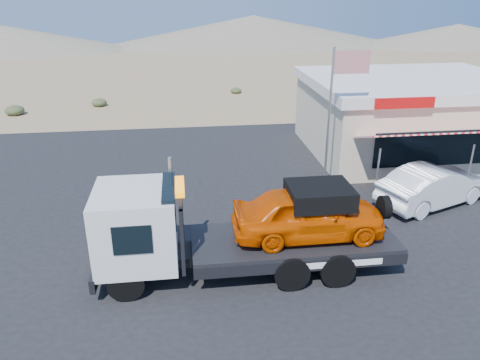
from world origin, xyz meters
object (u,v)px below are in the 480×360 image
(white_sedan, at_px, (434,186))
(jerky_store, at_px, (409,115))
(tow_truck, at_px, (240,224))
(flagpole, at_px, (336,104))

(white_sedan, xyz_separation_m, jerky_store, (1.91, 6.41, 1.17))
(white_sedan, bearing_deg, tow_truck, 92.88)
(tow_truck, relative_size, white_sedan, 1.83)
(flagpole, bearing_deg, jerky_store, 38.79)
(jerky_store, height_order, flagpole, flagpole)
(white_sedan, relative_size, jerky_store, 0.47)
(tow_truck, xyz_separation_m, flagpole, (4.62, 5.63, 2.15))
(tow_truck, xyz_separation_m, jerky_store, (10.19, 10.11, 0.38))
(tow_truck, bearing_deg, flagpole, 50.64)
(white_sedan, bearing_deg, jerky_store, -37.77)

